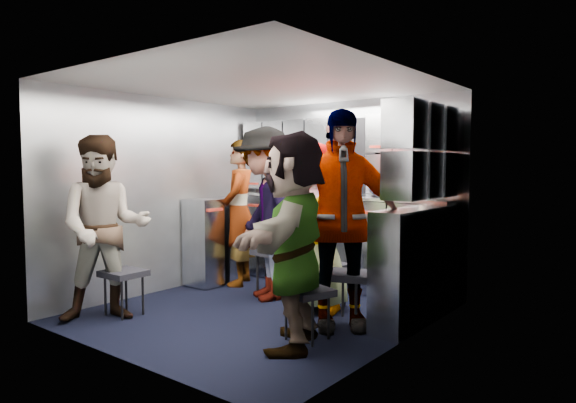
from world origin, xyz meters
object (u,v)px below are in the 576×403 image
Objects in this scene: jump_seat_mid_right at (349,278)px; jump_seat_mid_left at (277,254)px; attendant_arc_c at (317,227)px; jump_seat_near_right at (307,294)px; attendant_arc_a at (105,228)px; jump_seat_near_left at (124,276)px; attendant_arc_b at (265,213)px; attendant_arc_e at (293,240)px; attendant_standing at (239,213)px; jump_seat_center at (327,268)px; attendant_arc_d at (339,220)px.

jump_seat_mid_left is at bearing 162.32° from jump_seat_mid_right.
jump_seat_near_right is at bearing -79.16° from attendant_arc_c.
jump_seat_near_left is at bearing 36.06° from attendant_arc_a.
attendant_arc_a is 1.56m from attendant_arc_b.
attendant_arc_b reaches higher than attendant_arc_e.
jump_seat_mid_right is at bearing 43.27° from attendant_standing.
jump_seat_mid_left is at bearing 47.83° from attendant_standing.
jump_seat_near_right is 0.27× the size of attendant_arc_e.
jump_seat_near_left is 0.84× the size of jump_seat_mid_left.
attendant_arc_e is (0.00, -0.18, 0.45)m from jump_seat_near_right.
jump_seat_mid_right is 1.09× the size of jump_seat_near_right.
attendant_arc_c is at bearing 119.89° from jump_seat_near_right.
jump_seat_center is 0.86m from attendant_arc_d.
jump_seat_near_right is (0.42, -0.90, -0.01)m from jump_seat_center.
attendant_standing is 1.73m from attendant_arc_a.
attendant_arc_e is at bearing -45.96° from jump_seat_mid_left.
attendant_arc_b is (-0.66, -0.15, 0.51)m from jump_seat_center.
attendant_standing is 1.35m from attendant_arc_c.
attendant_arc_c reaches higher than jump_seat_mid_right.
attendant_arc_e is at bearing -84.33° from attendant_arc_c.
attendant_arc_a is (0.00, -0.18, 0.45)m from jump_seat_near_left.
attendant_standing is (-0.65, 0.12, 0.39)m from jump_seat_mid_left.
jump_seat_mid_right is 0.27× the size of attendant_arc_b.
jump_seat_near_right is 0.23× the size of attendant_arc_d.
attendant_standing is at bearing 117.95° from attendant_arc_d.
attendant_standing reaches higher than attendant_arc_e.
attendant_arc_a is at bearing -158.44° from jump_seat_near_right.
attendant_arc_c is (1.29, 1.40, -0.03)m from attendant_arc_a.
attendant_arc_a is 2.04m from attendant_arc_d.
jump_seat_mid_right is at bearing 87.29° from jump_seat_near_right.
attendant_arc_d is 0.59m from attendant_arc_e.
attendant_arc_e is (-0.03, -0.76, 0.42)m from jump_seat_mid_right.
attendant_arc_c is at bearing 43.34° from jump_seat_near_left.
attendant_arc_c is at bearing 30.71° from attendant_arc_b.
attendant_standing is (-1.75, 0.47, 0.44)m from jump_seat_mid_right.
attendant_arc_e reaches higher than attendant_arc_c.
jump_seat_mid_right is 0.29× the size of attendant_arc_a.
attendant_arc_e is (1.08, -1.11, 0.38)m from jump_seat_mid_left.
jump_seat_mid_right is at bearing 48.37° from attendant_arc_d.
jump_seat_center is 0.24× the size of attendant_arc_d.
attendant_standing reaches higher than jump_seat_mid_right.
attendant_arc_d reaches higher than attendant_arc_a.
jump_seat_near_right is (1.08, -0.93, -0.07)m from jump_seat_mid_left.
attendant_arc_a is (0.02, -1.73, -0.01)m from attendant_standing.
attendant_arc_e is at bearing -37.78° from attendant_arc_a.
attendant_arc_a is at bearing 170.19° from attendant_arc_d.
jump_seat_near_left is at bearing -104.56° from attendant_arc_e.
attendant_arc_e is at bearing 10.44° from jump_seat_near_left.
attendant_arc_e reaches higher than jump_seat_near_right.
attendant_arc_b is 1.16m from attendant_arc_d.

